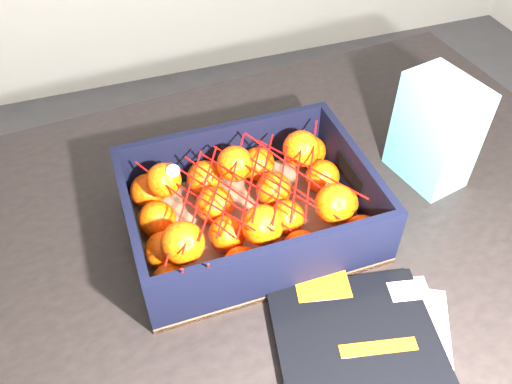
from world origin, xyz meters
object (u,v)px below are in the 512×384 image
object	(u,v)px
produce_crate	(250,214)
magazine_stack	(368,372)
retail_carton	(436,132)
table	(275,256)

from	to	relation	value
produce_crate	magazine_stack	bearing A→B (deg)	-77.69
magazine_stack	retail_carton	size ratio (longest dim) A/B	1.87
table	magazine_stack	xyz separation A→B (m)	(0.01, -0.29, 0.11)
retail_carton	table	bearing A→B (deg)	171.25
retail_carton	magazine_stack	bearing A→B (deg)	-143.30
table	retail_carton	size ratio (longest dim) A/B	6.79
table	magazine_stack	distance (m)	0.31
magazine_stack	retail_carton	world-z (taller)	retail_carton
table	produce_crate	size ratio (longest dim) A/B	3.47
produce_crate	retail_carton	bearing A→B (deg)	3.61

